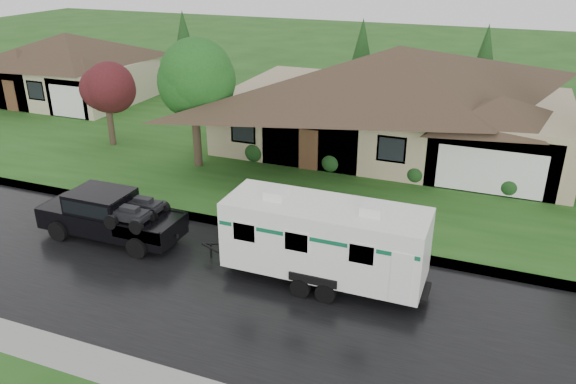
# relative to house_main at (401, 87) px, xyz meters

# --- Properties ---
(ground) EXTENTS (140.00, 140.00, 0.00)m
(ground) POSITION_rel_house_main_xyz_m (-2.29, -13.84, -3.59)
(ground) COLOR #214E18
(ground) RESTS_ON ground
(road) EXTENTS (140.00, 8.00, 0.01)m
(road) POSITION_rel_house_main_xyz_m (-2.29, -15.84, -3.59)
(road) COLOR black
(road) RESTS_ON ground
(curb) EXTENTS (140.00, 0.50, 0.15)m
(curb) POSITION_rel_house_main_xyz_m (-2.29, -11.59, -3.52)
(curb) COLOR gray
(curb) RESTS_ON ground
(lawn) EXTENTS (140.00, 26.00, 0.15)m
(lawn) POSITION_rel_house_main_xyz_m (-2.29, 1.16, -3.52)
(lawn) COLOR #214E18
(lawn) RESTS_ON ground
(house_main) EXTENTS (19.44, 10.80, 6.90)m
(house_main) POSITION_rel_house_main_xyz_m (0.00, 0.00, 0.00)
(house_main) COLOR tan
(house_main) RESTS_ON lawn
(house_far) EXTENTS (10.80, 8.64, 5.80)m
(house_far) POSITION_rel_house_main_xyz_m (-24.07, 2.02, -0.62)
(house_far) COLOR tan
(house_far) RESTS_ON lawn
(tree_left_green) EXTENTS (3.75, 3.75, 6.21)m
(tree_left_green) POSITION_rel_house_main_xyz_m (-9.02, -6.32, 0.86)
(tree_left_green) COLOR #382B1E
(tree_left_green) RESTS_ON lawn
(tree_red) EXTENTS (2.79, 2.79, 4.61)m
(tree_red) POSITION_rel_house_main_xyz_m (-15.22, -5.21, -0.25)
(tree_red) COLOR #382B1E
(tree_red) RESTS_ON lawn
(shrub_row) EXTENTS (13.60, 1.00, 1.00)m
(shrub_row) POSITION_rel_house_main_xyz_m (-0.29, -4.54, -2.94)
(shrub_row) COLOR #143814
(shrub_row) RESTS_ON lawn
(pickup_truck) EXTENTS (5.73, 2.18, 1.91)m
(pickup_truck) POSITION_rel_house_main_xyz_m (-8.46, -14.22, -2.57)
(pickup_truck) COLOR black
(pickup_truck) RESTS_ON ground
(travel_trailer) EXTENTS (7.07, 2.49, 3.17)m
(travel_trailer) POSITION_rel_house_main_xyz_m (0.35, -14.22, -1.91)
(travel_trailer) COLOR white
(travel_trailer) RESTS_ON ground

